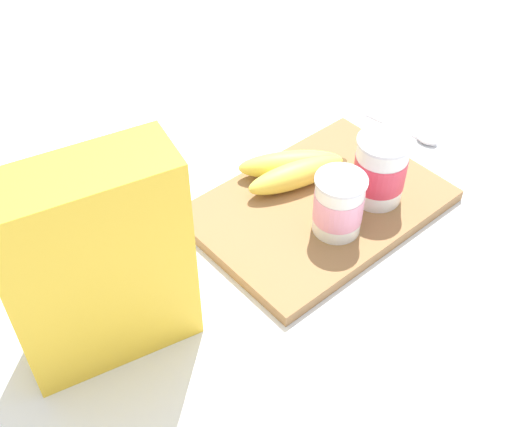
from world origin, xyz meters
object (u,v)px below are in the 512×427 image
at_px(banana_bunch, 294,169).
at_px(cereal_box, 97,266).
at_px(yogurt_cup_front, 380,170).
at_px(spoon, 412,133).
at_px(yogurt_cup_back, 338,205).
at_px(cutting_board, 319,206).

bearing_deg(banana_bunch, cereal_box, 9.70).
height_order(yogurt_cup_front, spoon, yogurt_cup_front).
bearing_deg(banana_bunch, yogurt_cup_back, 76.95).
relative_size(yogurt_cup_front, spoon, 0.74).
relative_size(cereal_box, spoon, 1.90).
distance_m(yogurt_cup_back, banana_bunch, 0.12).
bearing_deg(yogurt_cup_front, cutting_board, -32.84).
distance_m(cutting_board, yogurt_cup_front, 0.10).
bearing_deg(cutting_board, spoon, -173.62).
height_order(cereal_box, yogurt_cup_front, cereal_box).
xyz_separation_m(cutting_board, yogurt_cup_front, (-0.07, 0.04, 0.06)).
height_order(cutting_board, yogurt_cup_back, yogurt_cup_back).
height_order(banana_bunch, spoon, banana_bunch).
relative_size(yogurt_cup_front, yogurt_cup_back, 1.14).
relative_size(cereal_box, banana_bunch, 1.58).
bearing_deg(cutting_board, banana_bunch, -95.05).
relative_size(yogurt_cup_back, spoon, 0.64).
bearing_deg(banana_bunch, spoon, 172.31).
bearing_deg(yogurt_cup_back, spoon, -163.16).
height_order(yogurt_cup_back, spoon, yogurt_cup_back).
bearing_deg(cereal_box, banana_bunch, -157.15).
distance_m(cereal_box, yogurt_cup_back, 0.33).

